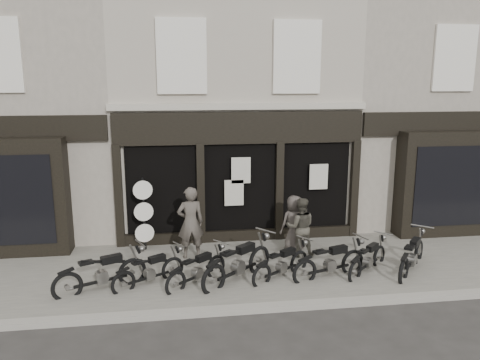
{
  "coord_description": "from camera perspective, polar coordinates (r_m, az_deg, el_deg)",
  "views": [
    {
      "loc": [
        -1.83,
        -10.16,
        4.75
      ],
      "look_at": [
        -0.19,
        1.6,
        2.23
      ],
      "focal_mm": 35.0,
      "sensor_mm": 36.0,
      "label": 1
    }
  ],
  "objects": [
    {
      "name": "ground_plane",
      "position": [
        11.37,
        2.14,
        -12.71
      ],
      "size": [
        90.0,
        90.0,
        0.0
      ],
      "primitive_type": "plane",
      "color": "#2D2B28",
      "rests_on": "ground"
    },
    {
      "name": "pavement",
      "position": [
        12.16,
        1.39,
        -10.71
      ],
      "size": [
        30.0,
        4.2,
        0.12
      ],
      "primitive_type": "cube",
      "color": "#67635B",
      "rests_on": "ground_plane"
    },
    {
      "name": "kerb",
      "position": [
        10.24,
        3.4,
        -15.27
      ],
      "size": [
        30.0,
        0.25,
        0.13
      ],
      "primitive_type": "cube",
      "color": "gray",
      "rests_on": "ground_plane"
    },
    {
      "name": "central_building",
      "position": [
        16.23,
        -1.46,
        9.62
      ],
      "size": [
        7.3,
        6.22,
        8.34
      ],
      "color": "#A59B8D",
      "rests_on": "ground"
    },
    {
      "name": "neighbour_left",
      "position": [
        16.7,
        -23.9,
        8.54
      ],
      "size": [
        5.6,
        6.73,
        8.34
      ],
      "color": "#A09587",
      "rests_on": "ground"
    },
    {
      "name": "neighbour_right",
      "position": [
        18.04,
        19.3,
        9.07
      ],
      "size": [
        5.6,
        6.73,
        8.34
      ],
      "color": "#A09587",
      "rests_on": "ground"
    },
    {
      "name": "motorcycle_0",
      "position": [
        11.26,
        -16.47,
        -11.17
      ],
      "size": [
        2.02,
        1.2,
        1.04
      ],
      "rotation": [
        0.0,
        0.0,
        0.44
      ],
      "color": "black",
      "rests_on": "ground"
    },
    {
      "name": "motorcycle_1",
      "position": [
        11.29,
        -10.94,
        -11.12
      ],
      "size": [
        1.69,
        1.21,
        0.91
      ],
      "rotation": [
        0.0,
        0.0,
        0.56
      ],
      "color": "black",
      "rests_on": "ground"
    },
    {
      "name": "motorcycle_2",
      "position": [
        11.2,
        -5.22,
        -11.14
      ],
      "size": [
        1.56,
        1.41,
        0.91
      ],
      "rotation": [
        0.0,
        0.0,
        0.71
      ],
      "color": "black",
      "rests_on": "ground"
    },
    {
      "name": "motorcycle_3",
      "position": [
        11.28,
        -0.19,
        -10.47
      ],
      "size": [
        1.94,
        1.69,
        1.11
      ],
      "rotation": [
        0.0,
        0.0,
        0.69
      ],
      "color": "black",
      "rests_on": "ground"
    },
    {
      "name": "motorcycle_4",
      "position": [
        11.51,
        5.1,
        -10.46
      ],
      "size": [
        1.68,
        1.27,
        0.92
      ],
      "rotation": [
        0.0,
        0.0,
        0.6
      ],
      "color": "black",
      "rests_on": "ground"
    },
    {
      "name": "motorcycle_5",
      "position": [
        11.69,
        10.93,
        -10.1
      ],
      "size": [
        2.01,
        0.95,
        1.0
      ],
      "rotation": [
        0.0,
        0.0,
        0.33
      ],
      "color": "black",
      "rests_on": "ground"
    },
    {
      "name": "motorcycle_6",
      "position": [
        12.2,
        15.33,
        -9.54
      ],
      "size": [
        1.56,
        1.41,
        0.91
      ],
      "rotation": [
        0.0,
        0.0,
        0.72
      ],
      "color": "black",
      "rests_on": "ground"
    },
    {
      "name": "motorcycle_7",
      "position": [
        12.57,
        20.21,
        -8.99
      ],
      "size": [
        1.61,
        1.77,
        1.03
      ],
      "rotation": [
        0.0,
        0.0,
        0.85
      ],
      "color": "black",
      "rests_on": "ground"
    },
    {
      "name": "man_left",
      "position": [
        12.45,
        -6.06,
        -5.18
      ],
      "size": [
        0.76,
        0.55,
        1.93
      ],
      "primitive_type": "imported",
      "rotation": [
        0.0,
        0.0,
        3.27
      ],
      "color": "#4B453E",
      "rests_on": "pavement"
    },
    {
      "name": "man_centre",
      "position": [
        12.66,
        7.36,
        -5.71
      ],
      "size": [
        0.87,
        0.73,
        1.6
      ],
      "primitive_type": "imported",
      "rotation": [
        0.0,
        0.0,
        2.98
      ],
      "color": "#413D34",
      "rests_on": "pavement"
    },
    {
      "name": "man_right",
      "position": [
        13.01,
        6.6,
        -5.27
      ],
      "size": [
        0.86,
        0.66,
        1.57
      ],
      "primitive_type": "imported",
      "rotation": [
        0.0,
        0.0,
        3.37
      ],
      "color": "#433D38",
      "rests_on": "pavement"
    },
    {
      "name": "advert_sign_post",
      "position": [
        13.21,
        -11.62,
        -4.49
      ],
      "size": [
        0.53,
        0.34,
        2.17
      ],
      "rotation": [
        0.0,
        0.0,
        0.17
      ],
      "color": "black",
      "rests_on": "ground"
    }
  ]
}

